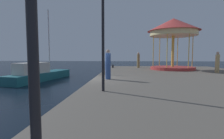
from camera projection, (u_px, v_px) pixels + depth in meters
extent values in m
plane|color=black|center=(93.00, 90.00, 11.45)|extent=(120.00, 120.00, 0.00)
cube|color=#5B564F|center=(198.00, 86.00, 10.93)|extent=(13.50, 26.75, 0.80)
cube|color=#19606B|center=(41.00, 76.00, 16.13)|extent=(3.20, 7.69, 0.74)
cube|color=beige|center=(32.00, 68.00, 15.00)|extent=(1.85, 3.47, 0.96)
cylinder|color=silver|center=(49.00, 41.00, 17.16)|extent=(0.12, 0.12, 6.08)
cylinder|color=silver|center=(38.00, 63.00, 15.72)|extent=(0.74, 3.32, 0.08)
cylinder|color=#B23333|center=(172.00, 68.00, 18.62)|extent=(4.63, 4.63, 0.30)
cylinder|color=gold|center=(173.00, 51.00, 18.48)|extent=(0.28, 0.28, 3.28)
cylinder|color=#F2E099|center=(173.00, 34.00, 18.33)|extent=(4.88, 4.88, 0.50)
cone|color=#C63D38|center=(174.00, 25.00, 18.25)|extent=(5.43, 5.43, 1.35)
cylinder|color=gold|center=(193.00, 51.00, 18.33)|extent=(0.08, 0.08, 3.28)
cylinder|color=gold|center=(177.00, 52.00, 20.18)|extent=(0.08, 0.08, 3.28)
cylinder|color=gold|center=(160.00, 52.00, 20.33)|extent=(0.08, 0.08, 3.28)
cylinder|color=gold|center=(153.00, 51.00, 18.63)|extent=(0.08, 0.08, 3.28)
cylinder|color=gold|center=(167.00, 51.00, 16.78)|extent=(0.08, 0.08, 3.28)
cylinder|color=gold|center=(189.00, 51.00, 16.63)|extent=(0.08, 0.08, 3.28)
cylinder|color=black|center=(31.00, 9.00, 1.84)|extent=(0.12, 0.12, 4.00)
cylinder|color=black|center=(103.00, 39.00, 7.13)|extent=(0.12, 0.12, 4.39)
cylinder|color=#2D2D33|center=(113.00, 66.00, 21.21)|extent=(0.24, 0.24, 0.40)
cylinder|color=#2D2D33|center=(103.00, 72.00, 13.86)|extent=(0.24, 0.24, 0.40)
cylinder|color=tan|center=(217.00, 64.00, 15.03)|extent=(0.34, 0.34, 1.60)
sphere|color=tan|center=(218.00, 53.00, 14.96)|extent=(0.24, 0.24, 0.24)
cylinder|color=#937A4C|center=(138.00, 61.00, 21.35)|extent=(0.34, 0.34, 1.66)
sphere|color=tan|center=(138.00, 53.00, 21.28)|extent=(0.24, 0.24, 0.24)
cylinder|color=#2D4C8C|center=(108.00, 66.00, 10.94)|extent=(0.34, 0.34, 1.65)
sphere|color=tan|center=(108.00, 51.00, 10.87)|extent=(0.24, 0.24, 0.24)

